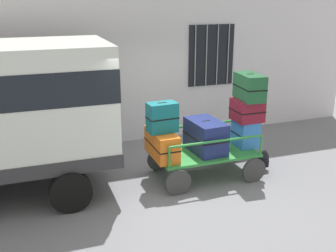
{
  "coord_description": "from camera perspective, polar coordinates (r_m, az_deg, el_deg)",
  "views": [
    {
      "loc": [
        -2.43,
        -6.73,
        3.44
      ],
      "look_at": [
        -0.08,
        -0.1,
        1.13
      ],
      "focal_mm": 42.9,
      "sensor_mm": 36.0,
      "label": 1
    }
  ],
  "objects": [
    {
      "name": "ground_plane",
      "position": [
        7.94,
        0.27,
        -7.49
      ],
      "size": [
        40.0,
        40.0,
        0.0
      ],
      "primitive_type": "plane",
      "color": "slate"
    },
    {
      "name": "building_wall",
      "position": [
        9.61,
        -4.87,
        12.49
      ],
      "size": [
        12.0,
        0.38,
        5.0
      ],
      "color": "silver",
      "rests_on": "ground"
    },
    {
      "name": "luggage_cart",
      "position": [
        7.93,
        5.28,
        -4.34
      ],
      "size": [
        2.03,
        1.18,
        0.53
      ],
      "color": "#2D8438",
      "rests_on": "ground"
    },
    {
      "name": "cart_railing",
      "position": [
        7.78,
        5.38,
        -1.33
      ],
      "size": [
        1.9,
        1.05,
        0.4
      ],
      "color": "#2D8438",
      "rests_on": "luggage_cart"
    },
    {
      "name": "suitcase_left_bottom",
      "position": [
        7.51,
        -0.89,
        -2.57
      ],
      "size": [
        0.42,
        0.96,
        0.51
      ],
      "color": "orange",
      "rests_on": "luggage_cart"
    },
    {
      "name": "suitcase_left_middle",
      "position": [
        7.31,
        -0.83,
        1.24
      ],
      "size": [
        0.57,
        0.37,
        0.56
      ],
      "color": "#0F5960",
      "rests_on": "suitcase_left_bottom"
    },
    {
      "name": "suitcase_midleft_bottom",
      "position": [
        7.79,
        5.35,
        -1.43
      ],
      "size": [
        0.62,
        0.94,
        0.62
      ],
      "color": "navy",
      "rests_on": "luggage_cart"
    },
    {
      "name": "suitcase_center_bottom",
      "position": [
        8.21,
        10.94,
        -0.98
      ],
      "size": [
        0.41,
        0.52,
        0.53
      ],
      "color": "#3372C6",
      "rests_on": "luggage_cart"
    },
    {
      "name": "suitcase_center_middle",
      "position": [
        8.06,
        11.18,
        2.26
      ],
      "size": [
        0.53,
        0.54,
        0.44
      ],
      "color": "maroon",
      "rests_on": "suitcase_center_bottom"
    },
    {
      "name": "suitcase_center_top",
      "position": [
        7.91,
        11.51,
        5.47
      ],
      "size": [
        0.46,
        0.76,
        0.51
      ],
      "color": "#194C28",
      "rests_on": "suitcase_center_middle"
    },
    {
      "name": "backpack",
      "position": [
        8.46,
        13.33,
        -4.73
      ],
      "size": [
        0.27,
        0.22,
        0.44
      ],
      "color": "black",
      "rests_on": "ground"
    }
  ]
}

